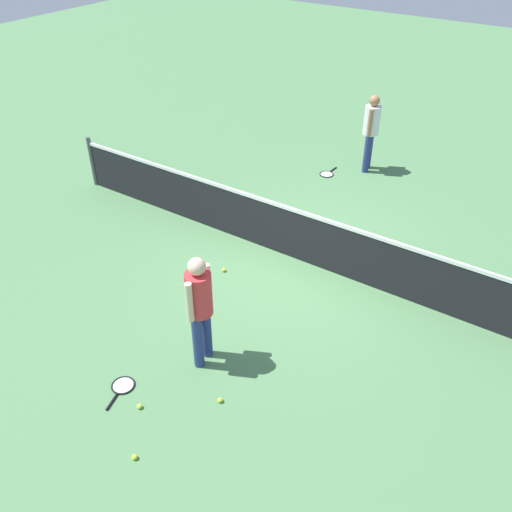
# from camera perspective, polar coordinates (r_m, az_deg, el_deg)

# --- Properties ---
(ground_plane) EXTENTS (40.00, 40.00, 0.00)m
(ground_plane) POSITION_cam_1_polar(r_m,az_deg,el_deg) (9.51, 4.34, -0.29)
(ground_plane) COLOR #4C7A4C
(court_net) EXTENTS (10.09, 0.09, 1.07)m
(court_net) POSITION_cam_1_polar(r_m,az_deg,el_deg) (9.22, 4.48, 2.25)
(court_net) COLOR #4C4C51
(court_net) RESTS_ON ground_plane
(player_near_side) EXTENTS (0.38, 0.53, 1.70)m
(player_near_side) POSITION_cam_1_polar(r_m,az_deg,el_deg) (7.01, -5.91, -4.90)
(player_near_side) COLOR navy
(player_near_side) RESTS_ON ground_plane
(player_far_side) EXTENTS (0.40, 0.53, 1.70)m
(player_far_side) POSITION_cam_1_polar(r_m,az_deg,el_deg) (12.32, 11.94, 13.05)
(player_far_side) COLOR navy
(player_far_side) RESTS_ON ground_plane
(tennis_racket_near_player) EXTENTS (0.39, 0.61, 0.03)m
(tennis_racket_near_player) POSITION_cam_1_polar(r_m,az_deg,el_deg) (7.51, -13.81, -13.13)
(tennis_racket_near_player) COLOR black
(tennis_racket_near_player) RESTS_ON ground_plane
(tennis_racket_far_player) EXTENTS (0.33, 0.59, 0.03)m
(tennis_racket_far_player) POSITION_cam_1_polar(r_m,az_deg,el_deg) (12.36, 7.45, 8.51)
(tennis_racket_far_player) COLOR black
(tennis_racket_far_player) RESTS_ON ground_plane
(tennis_ball_near_player) EXTENTS (0.07, 0.07, 0.07)m
(tennis_ball_near_player) POSITION_cam_1_polar(r_m,az_deg,el_deg) (9.18, -3.39, -1.46)
(tennis_ball_near_player) COLOR #C6E033
(tennis_ball_near_player) RESTS_ON ground_plane
(tennis_ball_midcourt) EXTENTS (0.07, 0.07, 0.07)m
(tennis_ball_midcourt) POSITION_cam_1_polar(r_m,az_deg,el_deg) (6.78, -12.57, -19.81)
(tennis_ball_midcourt) COLOR #C6E033
(tennis_ball_midcourt) RESTS_ON ground_plane
(tennis_ball_baseline) EXTENTS (0.07, 0.07, 0.07)m
(tennis_ball_baseline) POSITION_cam_1_polar(r_m,az_deg,el_deg) (7.22, -12.07, -15.11)
(tennis_ball_baseline) COLOR #C6E033
(tennis_ball_baseline) RESTS_ON ground_plane
(tennis_ball_stray_left) EXTENTS (0.07, 0.07, 0.07)m
(tennis_ball_stray_left) POSITION_cam_1_polar(r_m,az_deg,el_deg) (8.63, -5.79, -4.34)
(tennis_ball_stray_left) COLOR #C6E033
(tennis_ball_stray_left) RESTS_ON ground_plane
(tennis_ball_stray_right) EXTENTS (0.07, 0.07, 0.07)m
(tennis_ball_stray_right) POSITION_cam_1_polar(r_m,az_deg,el_deg) (7.15, -3.77, -14.79)
(tennis_ball_stray_right) COLOR #C6E033
(tennis_ball_stray_right) RESTS_ON ground_plane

